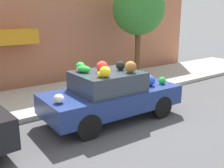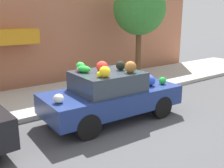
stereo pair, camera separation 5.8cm
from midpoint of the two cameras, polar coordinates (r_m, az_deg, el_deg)
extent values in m
plane|color=#4C4C4F|center=(7.85, -0.62, -7.27)|extent=(60.00, 60.00, 0.00)
cube|color=#B2ADA3|center=(10.01, -9.88, -2.17)|extent=(24.00, 3.20, 0.15)
cube|color=#B26B4C|center=(11.64, -15.76, 13.44)|extent=(18.00, 0.30, 5.59)
cylinder|color=brown|center=(11.98, 5.41, 6.71)|extent=(0.24, 0.24, 2.29)
sphere|color=#388433|center=(11.87, 5.64, 16.06)|extent=(2.29, 2.29, 2.29)
cylinder|color=red|center=(8.68, -9.03, -2.35)|extent=(0.20, 0.20, 0.55)
sphere|color=red|center=(8.59, -9.12, -0.21)|extent=(0.18, 0.18, 0.18)
cube|color=navy|center=(7.58, -0.22, -3.21)|extent=(4.06, 1.87, 0.56)
cube|color=#333D47|center=(7.34, -1.25, 0.62)|extent=(1.86, 1.58, 0.53)
cylinder|color=black|center=(8.97, 3.44, -2.24)|extent=(0.67, 0.21, 0.66)
cylinder|color=black|center=(7.86, 10.58, -4.94)|extent=(0.67, 0.21, 0.66)
cylinder|color=black|center=(7.75, -11.17, -5.25)|extent=(0.67, 0.21, 0.66)
cylinder|color=black|center=(6.44, -5.38, -9.26)|extent=(0.67, 0.21, 0.66)
sphere|color=yellow|center=(6.61, -1.78, 2.67)|extent=(0.40, 0.40, 0.29)
ellipsoid|color=brown|center=(8.29, 3.92, 1.35)|extent=(0.35, 0.35, 0.29)
sphere|color=#B02DC1|center=(8.30, 4.55, 1.45)|extent=(0.39, 0.39, 0.32)
sphere|color=red|center=(7.17, -2.40, 3.76)|extent=(0.43, 0.43, 0.32)
ellipsoid|color=green|center=(7.21, -6.35, 3.23)|extent=(0.41, 0.46, 0.19)
ellipsoid|color=green|center=(7.76, 7.17, -0.34)|extent=(0.20, 0.20, 0.11)
ellipsoid|color=white|center=(6.43, -11.74, -3.16)|extent=(0.34, 0.34, 0.23)
sphere|color=brown|center=(7.15, 3.82, 3.72)|extent=(0.45, 0.45, 0.32)
sphere|color=blue|center=(7.93, 8.03, 0.74)|extent=(0.45, 0.45, 0.32)
sphere|color=yellow|center=(6.62, -2.94, 2.09)|extent=(0.20, 0.20, 0.15)
sphere|color=green|center=(8.20, 10.68, 0.75)|extent=(0.29, 0.29, 0.22)
ellipsoid|color=green|center=(7.38, -7.11, 3.76)|extent=(0.29, 0.30, 0.27)
sphere|color=pink|center=(7.27, -7.43, 3.09)|extent=(0.19, 0.19, 0.14)
sphere|color=black|center=(7.49, 1.66, 4.03)|extent=(0.38, 0.38, 0.27)
ellipsoid|color=purple|center=(8.73, 7.91, 1.54)|extent=(0.23, 0.24, 0.17)
camera|label=1|loc=(0.03, -90.22, -0.06)|focal=42.00mm
camera|label=2|loc=(0.03, 89.78, 0.06)|focal=42.00mm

